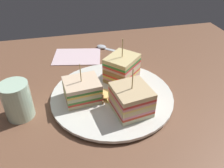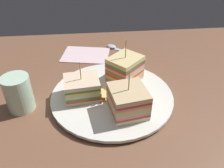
% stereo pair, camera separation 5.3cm
% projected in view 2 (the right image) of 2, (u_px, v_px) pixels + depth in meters
% --- Properties ---
extents(ground_plane, '(1.05, 0.82, 0.02)m').
position_uv_depth(ground_plane, '(112.00, 101.00, 0.56)').
color(ground_plane, brown).
extents(plate, '(0.29, 0.29, 0.01)m').
position_uv_depth(plate, '(112.00, 96.00, 0.55)').
color(plate, white).
rests_on(plate, ground_plane).
extents(sandwich_wedge_0, '(0.09, 0.09, 0.11)m').
position_uv_depth(sandwich_wedge_0, '(128.00, 101.00, 0.48)').
color(sandwich_wedge_0, beige).
rests_on(sandwich_wedge_0, plate).
extents(sandwich_wedge_1, '(0.10, 0.10, 0.11)m').
position_uv_depth(sandwich_wedge_1, '(125.00, 69.00, 0.58)').
color(sandwich_wedge_1, beige).
rests_on(sandwich_wedge_1, plate).
extents(sandwich_wedge_2, '(0.09, 0.08, 0.09)m').
position_uv_depth(sandwich_wedge_2, '(82.00, 89.00, 0.53)').
color(sandwich_wedge_2, beige).
rests_on(sandwich_wedge_2, plate).
extents(chip_pile, '(0.06, 0.06, 0.01)m').
position_uv_depth(chip_pile, '(108.00, 96.00, 0.53)').
color(chip_pile, '#E0BB66').
rests_on(chip_pile, plate).
extents(spoon, '(0.12, 0.10, 0.01)m').
position_uv_depth(spoon, '(116.00, 48.00, 0.77)').
color(spoon, silver).
rests_on(spoon, ground_plane).
extents(napkin, '(0.16, 0.13, 0.01)m').
position_uv_depth(napkin, '(86.00, 54.00, 0.74)').
color(napkin, silver).
rests_on(napkin, ground_plane).
extents(drinking_glass, '(0.06, 0.06, 0.08)m').
position_uv_depth(drinking_glass, '(19.00, 95.00, 0.51)').
color(drinking_glass, silver).
rests_on(drinking_glass, ground_plane).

